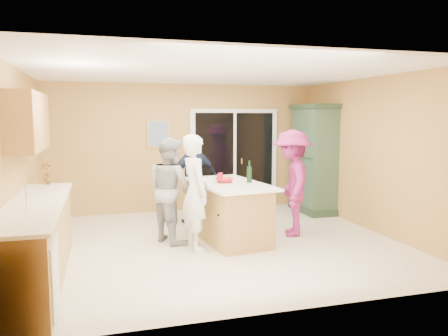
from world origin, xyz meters
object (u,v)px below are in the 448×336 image
object	(u,v)px
woman_magenta	(292,183)
green_hutch	(314,160)
woman_white	(195,192)
woman_grey	(171,189)
kitchen_island	(229,213)
woman_navy	(194,179)

from	to	relation	value
woman_magenta	green_hutch	bearing A→B (deg)	161.45
woman_white	woman_grey	bearing A→B (deg)	21.03
kitchen_island	woman_navy	xyz separation A→B (m)	(-0.30, 1.26, 0.38)
woman_white	woman_navy	world-z (taller)	woman_white
kitchen_island	woman_grey	world-z (taller)	woman_grey
green_hutch	woman_grey	bearing A→B (deg)	-157.03
kitchen_island	woman_magenta	xyz separation A→B (m)	(1.07, 0.01, 0.44)
woman_navy	woman_magenta	bearing A→B (deg)	119.20
woman_white	woman_navy	bearing A→B (deg)	-18.58
woman_grey	woman_magenta	world-z (taller)	woman_magenta
woman_white	woman_navy	size ratio (longest dim) A/B	1.04
kitchen_island	woman_magenta	distance (m)	1.15
woman_magenta	woman_white	bearing A→B (deg)	-59.90
green_hutch	woman_grey	distance (m)	3.42
kitchen_island	woman_navy	bearing A→B (deg)	96.16
kitchen_island	green_hutch	bearing A→B (deg)	27.18
woman_white	woman_magenta	distance (m)	1.71
kitchen_island	woman_white	xyz separation A→B (m)	(-0.61, -0.32, 0.41)
green_hutch	woman_magenta	xyz separation A→B (m)	(-1.18, -1.53, -0.20)
woman_grey	woman_magenta	size ratio (longest dim) A/B	0.94
woman_navy	green_hutch	bearing A→B (deg)	167.85
kitchen_island	woman_grey	xyz separation A→B (m)	(-0.89, 0.20, 0.39)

